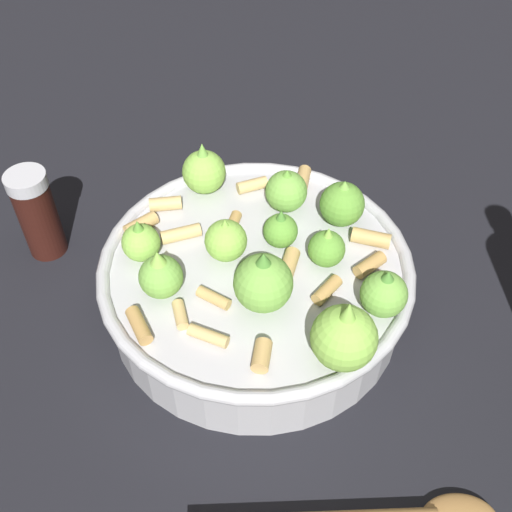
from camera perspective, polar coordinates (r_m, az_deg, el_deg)
ground_plane at (r=0.55m, az=0.00°, el=-4.58°), size 2.40×2.40×0.00m
cooking_pan at (r=0.52m, az=0.22°, el=-2.01°), size 0.26×0.26×0.11m
pepper_shaker at (r=0.59m, az=-19.52°, el=3.71°), size 0.04×0.04×0.09m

